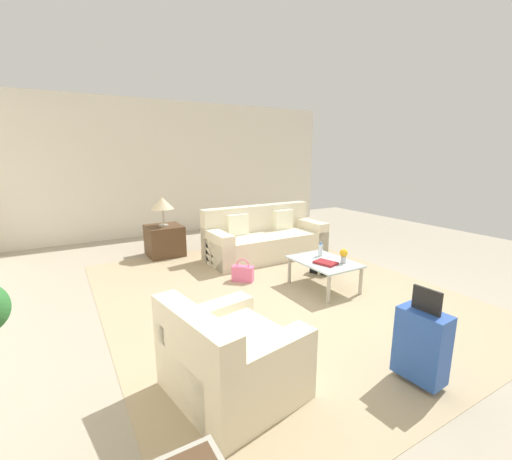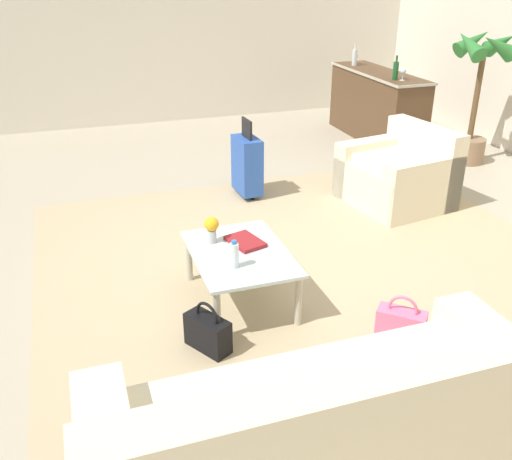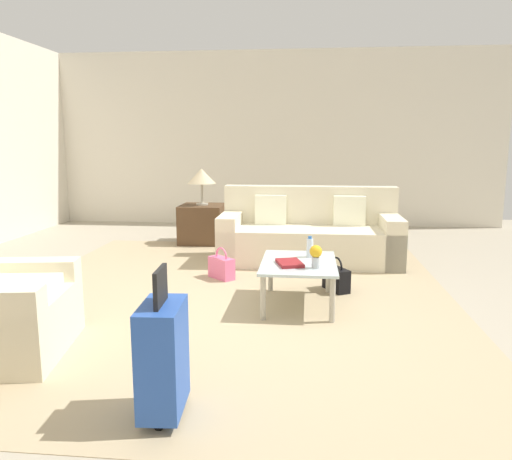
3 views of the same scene
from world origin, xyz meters
The scene contains 13 objects.
ground_plane centered at (0.00, 0.00, 0.00)m, with size 12.00×12.00×0.00m, color #A89E89.
wall_right centered at (5.06, 0.00, 1.55)m, with size 0.12×8.00×3.10m, color silver.
area_rug centered at (0.60, 0.20, 0.00)m, with size 5.20×4.40×0.01m, color tan.
couch centered at (2.20, -0.60, 0.31)m, with size 0.92×2.23×0.94m.
coffee_table centered at (0.40, -0.50, 0.36)m, with size 0.96×0.68×0.42m.
water_bottle centered at (0.60, -0.60, 0.51)m, with size 0.06×0.06×0.20m.
coffee_table_book centered at (0.28, -0.42, 0.43)m, with size 0.30×0.20×0.03m, color maroon.
flower_vase centered at (0.18, -0.65, 0.54)m, with size 0.11×0.11×0.21m.
side_table centered at (3.20, 1.00, 0.29)m, with size 0.64×0.64×0.57m, color #513823.
table_lamp centered at (3.20, 1.00, 0.99)m, with size 0.42×0.42×0.54m.
suitcase_blue centered at (-1.60, 0.20, 0.36)m, with size 0.41×0.25×0.85m.
handbag_pink centered at (1.23, 0.37, 0.13)m, with size 0.32×0.33×0.36m.
handbag_black centered at (0.89, -0.88, 0.13)m, with size 0.35×0.28×0.36m.
Camera 3 is at (-4.09, -0.57, 1.51)m, focal length 35.00 mm.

